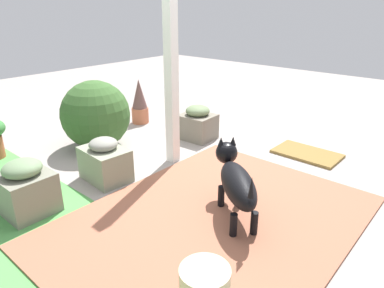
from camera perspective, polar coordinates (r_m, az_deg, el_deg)
name	(u,v)px	position (r m, az deg, el deg)	size (l,w,h in m)	color
ground_plane	(190,168)	(3.51, -0.30, -3.96)	(12.00, 12.00, 0.00)	#9C928B
brick_path	(214,220)	(2.72, 3.55, -12.28)	(1.80, 2.40, 0.02)	#9F5F46
porch_pillar	(171,54)	(3.38, -3.46, 14.41)	(0.10, 0.10, 2.19)	white
stone_planter_nearest	(198,123)	(4.22, 0.92, 3.37)	(0.42, 0.37, 0.41)	slate
stone_planter_mid	(105,161)	(3.32, -13.98, -2.75)	(0.47, 0.36, 0.41)	gray
stone_planter_far	(26,188)	(3.01, -25.40, -6.56)	(0.39, 0.37, 0.44)	gray
round_shrub	(96,115)	(4.05, -15.41, 4.61)	(0.76, 0.76, 0.76)	#355A29
terracotta_pot_spiky	(140,102)	(4.83, -8.54, 6.71)	(0.23, 0.23, 0.60)	#B86243
dog	(236,180)	(2.63, 7.17, -5.90)	(0.68, 0.62, 0.54)	black
doormat	(307,154)	(4.01, 18.21, -1.49)	(0.68, 0.42, 0.03)	olive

